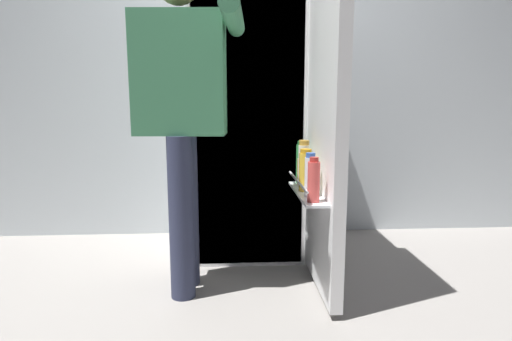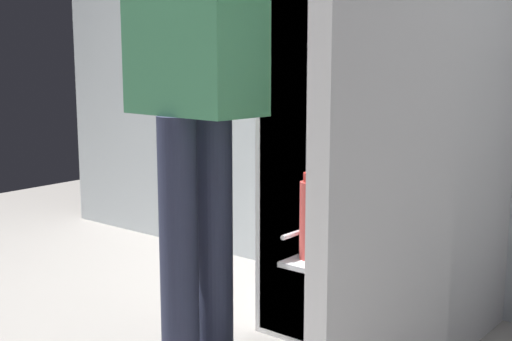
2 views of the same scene
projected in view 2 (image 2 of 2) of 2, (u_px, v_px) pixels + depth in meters
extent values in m
cube|color=white|center=(389.00, 84.00, 2.32)|extent=(0.65, 0.65, 1.74)
cube|color=white|center=(339.00, 88.00, 2.07)|extent=(0.61, 0.01, 1.70)
cube|color=white|center=(347.00, 104.00, 2.12)|extent=(0.57, 0.09, 0.01)
cube|color=white|center=(394.00, 94.00, 1.60)|extent=(0.06, 0.64, 1.70)
cube|color=white|center=(360.00, 243.00, 1.71)|extent=(0.11, 0.55, 0.01)
cylinder|color=silver|center=(345.00, 216.00, 1.73)|extent=(0.01, 0.53, 0.01)
cylinder|color=tan|center=(397.00, 201.00, 1.84)|extent=(0.05, 0.05, 0.14)
cylinder|color=#996623|center=(398.00, 171.00, 1.82)|extent=(0.04, 0.04, 0.02)
cylinder|color=#DB4C47|center=(311.00, 220.00, 1.55)|extent=(0.05, 0.05, 0.18)
cylinder|color=#B22D28|center=(312.00, 177.00, 1.53)|extent=(0.04, 0.04, 0.02)
cylinder|color=white|center=(340.00, 211.00, 1.63)|extent=(0.05, 0.05, 0.18)
cylinder|color=#335BB2|center=(340.00, 169.00, 1.61)|extent=(0.04, 0.04, 0.02)
cylinder|color=gold|center=(365.00, 202.00, 1.72)|extent=(0.07, 0.07, 0.19)
cylinder|color=#BC8419|center=(366.00, 161.00, 1.70)|extent=(0.06, 0.06, 0.02)
cylinder|color=#EDE5CC|center=(390.00, 190.00, 1.80)|extent=(0.06, 0.06, 0.22)
cylinder|color=#B78933|center=(392.00, 145.00, 1.78)|extent=(0.05, 0.05, 0.03)
cylinder|color=green|center=(407.00, 186.00, 1.87)|extent=(0.05, 0.05, 0.21)
cylinder|color=#195B28|center=(409.00, 145.00, 1.85)|extent=(0.04, 0.04, 0.02)
cylinder|color=red|center=(375.00, 89.00, 2.05)|extent=(0.08, 0.08, 0.09)
cylinder|color=#2D334C|center=(214.00, 235.00, 2.19)|extent=(0.12, 0.12, 0.79)
cylinder|color=#2D334C|center=(179.00, 245.00, 2.08)|extent=(0.12, 0.12, 0.79)
cube|color=#3D7F56|center=(194.00, 20.00, 2.02)|extent=(0.44, 0.25, 0.56)
cylinder|color=#3D7F56|center=(242.00, 30.00, 2.18)|extent=(0.08, 0.08, 0.53)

